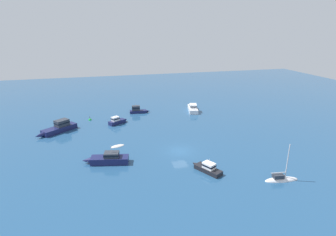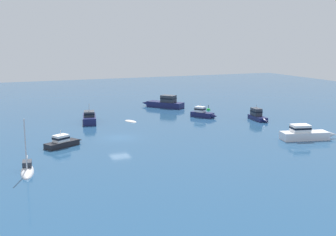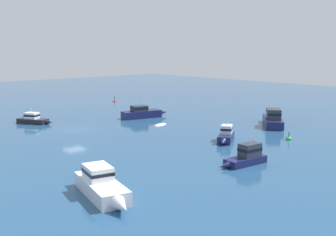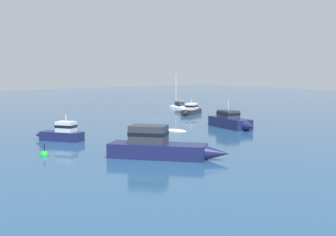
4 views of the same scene
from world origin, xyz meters
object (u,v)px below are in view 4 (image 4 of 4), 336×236
at_px(launch_1, 231,121).
at_px(sloop, 178,107).
at_px(rib, 175,131).
at_px(channel_buoy, 45,155).
at_px(launch, 61,133).
at_px(launch_2, 191,110).
at_px(launch_3, 160,146).

distance_m(launch_1, sloop, 25.23).
xyz_separation_m(rib, channel_buoy, (16.13, 4.82, 0.01)).
height_order(rib, sloop, sloop).
bearing_deg(launch, sloop, -88.05).
distance_m(launch, rib, 12.05).
distance_m(launch_2, launch_3, 31.83).
height_order(launch_3, channel_buoy, launch_3).
bearing_deg(launch_2, sloop, -147.64).
height_order(launch_1, channel_buoy, launch_1).
relative_size(launch_3, sloop, 1.33).
bearing_deg(launch, launch_1, -131.33).
xyz_separation_m(launch, rib, (-11.99, 0.99, -0.66)).
height_order(launch_3, sloop, sloop).
relative_size(launch, channel_buoy, 3.65).
bearing_deg(rib, launch_1, -127.63).
xyz_separation_m(launch_3, sloop, (-27.22, -31.47, -0.72)).
bearing_deg(launch_3, sloop, 100.57).
bearing_deg(launch, launch_2, -97.98).
relative_size(launch_1, sloop, 1.25).
bearing_deg(sloop, rib, 147.25).
bearing_deg(channel_buoy, launch_2, -149.54).
xyz_separation_m(rib, launch_3, (10.08, 10.75, 0.85)).
relative_size(launch_1, channel_buoy, 5.88).
bearing_deg(launch_1, launch_3, -49.28).
height_order(launch, sloop, sloop).
bearing_deg(rib, launch, 65.36).
xyz_separation_m(launch_1, launch_2, (-6.29, -13.81, -0.15)).
height_order(launch_2, launch_3, launch_3).
height_order(rib, launch_3, launch_3).
height_order(launch_1, launch_3, launch_1).
distance_m(rib, launch_3, 14.76).
distance_m(launch_1, launch_2, 15.17).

